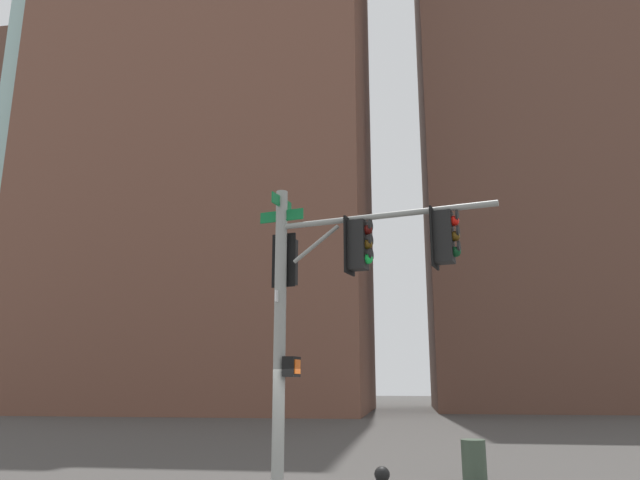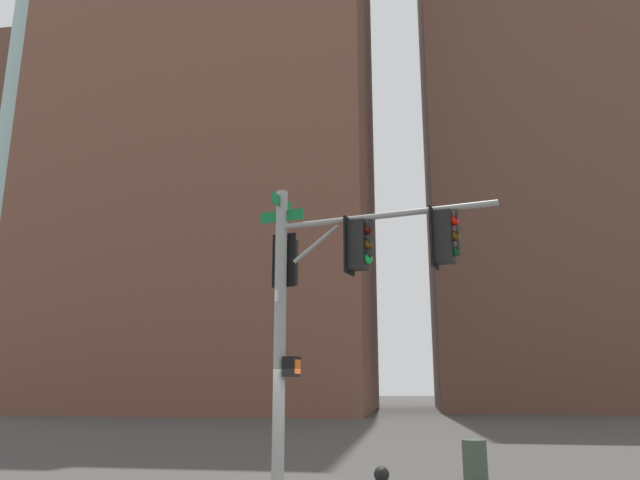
{
  "view_description": "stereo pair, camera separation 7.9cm",
  "coord_description": "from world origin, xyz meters",
  "views": [
    {
      "loc": [
        -2.31,
        11.69,
        2.22
      ],
      "look_at": [
        -0.55,
        -0.13,
        5.11
      ],
      "focal_mm": 33.31,
      "sensor_mm": 36.0,
      "label": 1
    },
    {
      "loc": [
        -2.38,
        11.68,
        2.22
      ],
      "look_at": [
        -0.55,
        -0.13,
        5.11
      ],
      "focal_mm": 33.31,
      "sensor_mm": 36.0,
      "label": 2
    }
  ],
  "objects": [
    {
      "name": "signal_pole_assembly",
      "position": [
        -0.69,
        -0.15,
        4.19
      ],
      "size": [
        4.88,
        1.8,
        6.28
      ],
      "rotation": [
        0.0,
        0.0,
        2.89
      ],
      "color": "gray",
      "rests_on": "ground_plane"
    },
    {
      "name": "litter_bin",
      "position": [
        -3.7,
        -3.15,
        0.47
      ],
      "size": [
        0.56,
        0.56,
        0.95
      ],
      "primitive_type": "cylinder",
      "color": "#384738",
      "rests_on": "ground_plane"
    },
    {
      "name": "building_brick_nearside",
      "position": [
        14.71,
        -36.66,
        26.14
      ],
      "size": [
        27.58,
        17.88,
        52.28
      ],
      "primitive_type": "cube",
      "color": "brown",
      "rests_on": "ground_plane"
    },
    {
      "name": "building_brick_midblock",
      "position": [
        -14.7,
        -42.62,
        24.85
      ],
      "size": [
        20.82,
        15.31,
        49.71
      ],
      "primitive_type": "cube",
      "color": "brown",
      "rests_on": "ground_plane"
    },
    {
      "name": "building_glass_tower",
      "position": [
        19.69,
        -42.56,
        28.88
      ],
      "size": [
        22.95,
        26.25,
        57.75
      ],
      "primitive_type": "cube",
      "color": "#9EC6C1",
      "rests_on": "ground_plane"
    },
    {
      "name": "building_brick_farside",
      "position": [
        24.48,
        -38.87,
        17.02
      ],
      "size": [
        19.49,
        14.51,
        34.03
      ],
      "primitive_type": "cube",
      "color": "brown",
      "rests_on": "ground_plane"
    }
  ]
}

